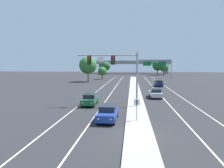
% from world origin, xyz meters
% --- Properties ---
extents(ground_plane, '(260.00, 260.00, 0.00)m').
position_xyz_m(ground_plane, '(0.00, 0.00, 0.00)').
color(ground_plane, '#28282B').
extents(median_island, '(2.40, 110.00, 0.15)m').
position_xyz_m(median_island, '(0.00, 18.00, 0.07)').
color(median_island, '#9E9B93').
rests_on(median_island, ground).
extents(lane_stripe_oncoming_center, '(0.14, 100.00, 0.01)m').
position_xyz_m(lane_stripe_oncoming_center, '(-4.70, 25.00, 0.00)').
color(lane_stripe_oncoming_center, silver).
rests_on(lane_stripe_oncoming_center, ground).
extents(lane_stripe_receding_center, '(0.14, 100.00, 0.01)m').
position_xyz_m(lane_stripe_receding_center, '(4.70, 25.00, 0.00)').
color(lane_stripe_receding_center, silver).
rests_on(lane_stripe_receding_center, ground).
extents(edge_stripe_left, '(0.14, 100.00, 0.01)m').
position_xyz_m(edge_stripe_left, '(-8.00, 25.00, 0.00)').
color(edge_stripe_left, silver).
rests_on(edge_stripe_left, ground).
extents(edge_stripe_right, '(0.14, 100.00, 0.01)m').
position_xyz_m(edge_stripe_right, '(8.00, 25.00, 0.00)').
color(edge_stripe_right, silver).
rests_on(edge_stripe_right, ground).
extents(overhead_signal_mast, '(8.19, 0.44, 7.20)m').
position_xyz_m(overhead_signal_mast, '(-2.60, 11.04, 5.37)').
color(overhead_signal_mast, gray).
rests_on(overhead_signal_mast, median_island).
extents(median_sign_post, '(0.60, 0.10, 2.20)m').
position_xyz_m(median_sign_post, '(-0.13, 3.89, 1.59)').
color(median_sign_post, gray).
rests_on(median_sign_post, median_island).
extents(car_oncoming_blue, '(1.91, 4.51, 1.58)m').
position_xyz_m(car_oncoming_blue, '(-3.07, 4.27, 0.82)').
color(car_oncoming_blue, navy).
rests_on(car_oncoming_blue, ground).
extents(car_oncoming_green, '(1.92, 4.51, 1.58)m').
position_xyz_m(car_oncoming_green, '(-6.51, 11.73, 0.82)').
color(car_oncoming_green, '#195633').
rests_on(car_oncoming_green, ground).
extents(car_receding_silver, '(1.89, 4.50, 1.58)m').
position_xyz_m(car_receding_silver, '(3.40, 18.94, 0.82)').
color(car_receding_silver, '#B7B7BC').
rests_on(car_receding_silver, ground).
extents(car_receding_navy, '(1.84, 4.48, 1.58)m').
position_xyz_m(car_receding_navy, '(6.29, 36.98, 0.82)').
color(car_receding_navy, '#141E4C').
rests_on(car_receding_navy, ground).
extents(highway_sign_gantry, '(13.28, 0.42, 7.50)m').
position_xyz_m(highway_sign_gantry, '(8.20, 65.43, 6.16)').
color(highway_sign_gantry, gray).
rests_on(highway_sign_gantry, ground).
extents(overpass_bridge, '(42.40, 6.40, 7.65)m').
position_xyz_m(overpass_bridge, '(0.00, 103.28, 5.78)').
color(overpass_bridge, gray).
rests_on(overpass_bridge, ground).
extents(tree_far_left_b, '(5.67, 5.67, 8.21)m').
position_xyz_m(tree_far_left_b, '(-14.75, 48.27, 5.36)').
color(tree_far_left_b, '#4C3823').
rests_on(tree_far_left_b, ground).
extents(tree_far_left_c, '(4.84, 4.84, 7.00)m').
position_xyz_m(tree_far_left_c, '(-14.68, 92.82, 4.57)').
color(tree_far_left_c, '#4C3823').
rests_on(tree_far_left_c, ground).
extents(tree_far_left_a, '(3.26, 3.26, 4.71)m').
position_xyz_m(tree_far_left_a, '(-11.77, 59.56, 3.07)').
color(tree_far_left_a, '#4C3823').
rests_on(tree_far_left_a, ground).
extents(tree_far_right_a, '(5.24, 5.24, 7.58)m').
position_xyz_m(tree_far_right_a, '(12.19, 87.79, 4.95)').
color(tree_far_right_a, '#4C3823').
rests_on(tree_far_right_a, ground).
extents(tree_far_right_b, '(4.36, 4.36, 6.30)m').
position_xyz_m(tree_far_right_b, '(15.29, 87.80, 4.11)').
color(tree_far_right_b, '#4C3823').
rests_on(tree_far_right_b, ground).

